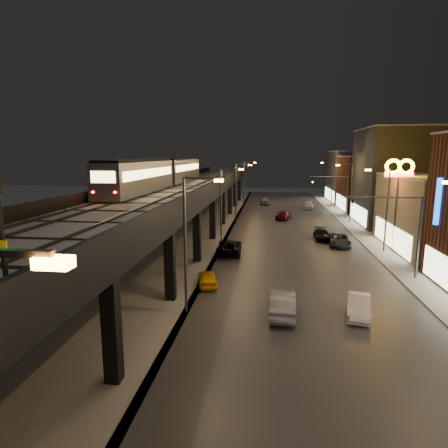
{
  "coord_description": "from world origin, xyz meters",
  "views": [
    {
      "loc": [
        4.64,
        -9.97,
        10.34
      ],
      "look_at": [
        1.13,
        18.65,
        5.0
      ],
      "focal_mm": 30.0,
      "sensor_mm": 36.0,
      "label": 1
    }
  ],
  "objects": [
    {
      "name": "road_surface",
      "position": [
        7.5,
        35.0,
        0.03
      ],
      "size": [
        17.0,
        120.0,
        0.06
      ],
      "primitive_type": "cube",
      "color": "#46474D",
      "rests_on": "ground"
    },
    {
      "name": "sidewalk_right",
      "position": [
        17.5,
        35.0,
        0.07
      ],
      "size": [
        4.0,
        120.0,
        0.14
      ],
      "primitive_type": "cube",
      "color": "#9FA1A8",
      "rests_on": "ground"
    },
    {
      "name": "under_viaduct_pavement",
      "position": [
        -6.0,
        35.0,
        0.03
      ],
      "size": [
        11.0,
        120.0,
        0.06
      ],
      "primitive_type": "cube",
      "color": "#9FA1A8",
      "rests_on": "ground"
    },
    {
      "name": "elevated_viaduct",
      "position": [
        -6.0,
        31.84,
        5.62
      ],
      "size": [
        9.0,
        100.0,
        6.3
      ],
      "color": "black",
      "rests_on": "ground"
    },
    {
      "name": "viaduct_trackbed",
      "position": [
        -6.01,
        31.97,
        6.39
      ],
      "size": [
        8.4,
        100.0,
        0.32
      ],
      "color": "#B2B7C1",
      "rests_on": "elevated_viaduct"
    },
    {
      "name": "viaduct_parapet_streetside",
      "position": [
        -1.65,
        32.0,
        6.85
      ],
      "size": [
        0.3,
        100.0,
        1.1
      ],
      "primitive_type": "cube",
      "color": "black",
      "rests_on": "elevated_viaduct"
    },
    {
      "name": "viaduct_parapet_far",
      "position": [
        -10.35,
        32.0,
        6.85
      ],
      "size": [
        0.3,
        100.0,
        1.1
      ],
      "primitive_type": "cube",
      "color": "black",
      "rests_on": "elevated_viaduct"
    },
    {
      "name": "building_d",
      "position": [
        23.99,
        48.0,
        7.08
      ],
      "size": [
        12.2,
        13.2,
        14.16
      ],
      "color": "#303033",
      "rests_on": "ground"
    },
    {
      "name": "building_e",
      "position": [
        23.99,
        62.0,
        5.08
      ],
      "size": [
        12.2,
        12.2,
        10.16
      ],
      "color": "#5E281C",
      "rests_on": "ground"
    },
    {
      "name": "building_f",
      "position": [
        23.99,
        76.0,
        5.58
      ],
      "size": [
        12.2,
        16.2,
        11.16
      ],
      "color": "#3C3A42",
      "rests_on": "ground"
    },
    {
      "name": "streetlight_left_1",
      "position": [
        -0.43,
        13.0,
        5.24
      ],
      "size": [
        2.57,
        0.28,
        9.0
      ],
      "color": "#38383A",
      "rests_on": "ground"
    },
    {
      "name": "streetlight_left_2",
      "position": [
        -0.43,
        31.0,
        5.24
      ],
      "size": [
        2.57,
        0.28,
        9.0
      ],
      "color": "#38383A",
      "rests_on": "ground"
    },
    {
      "name": "streetlight_right_2",
      "position": [
        16.73,
        31.0,
        5.24
      ],
      "size": [
        2.56,
        0.28,
        9.0
      ],
      "color": "#38383A",
      "rests_on": "ground"
    },
    {
      "name": "streetlight_left_3",
      "position": [
        -0.43,
        49.0,
        5.24
      ],
      "size": [
        2.57,
        0.28,
        9.0
      ],
      "color": "#38383A",
      "rests_on": "ground"
    },
    {
      "name": "streetlight_right_3",
      "position": [
        16.73,
        49.0,
        5.24
      ],
      "size": [
        2.56,
        0.28,
        9.0
      ],
      "color": "#38383A",
      "rests_on": "ground"
    },
    {
      "name": "streetlight_left_4",
      "position": [
        -0.43,
        67.0,
        5.24
      ],
      "size": [
        2.57,
        0.28,
        9.0
      ],
      "color": "#38383A",
      "rests_on": "ground"
    },
    {
      "name": "streetlight_right_4",
      "position": [
        16.73,
        67.0,
        5.24
      ],
      "size": [
        2.56,
        0.28,
        9.0
      ],
      "color": "#38383A",
      "rests_on": "ground"
    },
    {
      "name": "traffic_light_rig_a",
      "position": [
        15.84,
        22.0,
        4.5
      ],
      "size": [
        6.1,
        0.34,
        7.0
      ],
      "color": "#38383A",
      "rests_on": "ground"
    },
    {
      "name": "traffic_light_rig_b",
      "position": [
        15.84,
        52.0,
        4.5
      ],
      "size": [
        6.1,
        0.34,
        7.0
      ],
      "color": "#38383A",
      "rests_on": "ground"
    },
    {
      "name": "subway_train",
      "position": [
        -8.5,
        35.22,
        8.26
      ],
      "size": [
        2.76,
        33.74,
        3.29
      ],
      "color": "gray",
      "rests_on": "viaduct_trackbed"
    },
    {
      "name": "car_taxi",
      "position": [
        -0.16,
        18.21,
        0.61
      ],
      "size": [
        2.22,
        3.82,
        1.22
      ],
      "primitive_type": "imported",
      "rotation": [
        0.0,
        0.0,
        3.37
      ],
      "color": "yellow",
      "rests_on": "ground"
    },
    {
      "name": "car_near_white",
      "position": [
        5.63,
        13.35,
        0.77
      ],
      "size": [
        1.79,
        4.71,
        1.54
      ],
      "primitive_type": "imported",
      "rotation": [
        0.0,
        0.0,
        3.11
      ],
      "color": "gray",
      "rests_on": "ground"
    },
    {
      "name": "car_mid_silver",
      "position": [
        0.54,
        28.14,
        0.74
      ],
      "size": [
        2.71,
        5.44,
        1.48
      ],
      "primitive_type": "imported",
      "rotation": [
        0.0,
        0.0,
        3.19
      ],
      "color": "black",
      "rests_on": "ground"
    },
    {
      "name": "car_mid_dark",
      "position": [
        6.89,
        50.41,
        0.7
      ],
      "size": [
        2.89,
        5.11,
        1.4
      ],
      "primitive_type": "imported",
      "rotation": [
        0.0,
        0.0,
        2.94
      ],
      "color": "maroon",
      "rests_on": "ground"
    },
    {
      "name": "car_far_white",
      "position": [
        3.61,
        68.53,
        0.77
      ],
      "size": [
        1.98,
        4.58,
        1.54
      ],
      "primitive_type": "imported",
      "rotation": [
        0.0,
        0.0,
        3.18
      ],
      "color": "gray",
      "rests_on": "ground"
    },
    {
      "name": "car_onc_silver",
      "position": [
        10.52,
        13.7,
        0.65
      ],
      "size": [
        2.17,
        4.17,
        1.31
      ],
      "primitive_type": "imported",
      "rotation": [
        0.0,
        0.0,
        -0.21
      ],
      "color": "white",
      "rests_on": "ground"
    },
    {
      "name": "car_onc_dark",
      "position": [
        12.71,
        33.06,
        0.69
      ],
      "size": [
        2.75,
        5.17,
        1.38
      ],
      "primitive_type": "imported",
      "rotation": [
        0.0,
        0.0,
        -0.09
      ],
      "color": "#34363C",
      "rests_on": "ground"
    },
    {
      "name": "car_onc_white",
      "position": [
        11.13,
        36.02,
        0.64
      ],
      "size": [
        1.8,
        4.41,
        1.28
      ],
      "primitive_type": "imported",
      "rotation": [
        0.0,
        0.0,
        -0.0
      ],
      "color": "black",
      "rests_on": "ground"
    },
    {
      "name": "car_onc_red",
      "position": [
        12.08,
        62.84,
        0.75
      ],
      "size": [
        2.18,
        4.57,
        1.51
      ],
      "primitive_type": "imported",
      "rotation": [
        0.0,
        0.0,
        -0.09
      ],
      "color": "silver",
      "rests_on": "ground"
    },
    {
      "name": "sign_mcdonalds",
      "position": [
        18.0,
        31.23,
        8.07
      ],
      "size": [
        2.94,
        0.37,
        9.93
      ],
      "color": "#38383A",
      "rests_on": "ground"
    },
    {
      "name": "sign_carwash",
      "position": [
        18.5,
        21.11,
        6.06
      ],
      "size": [
        1.65,
        0.35,
        8.57
      ],
      "color": "#38383A",
      "rests_on": "ground"
    }
  ]
}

